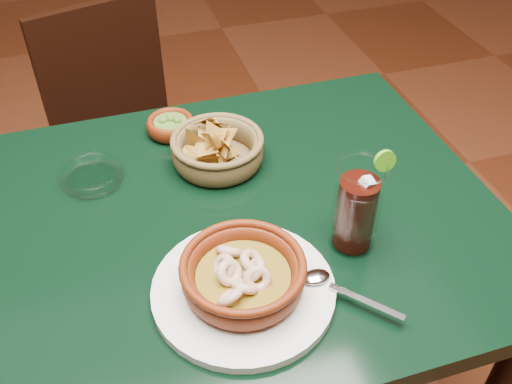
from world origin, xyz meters
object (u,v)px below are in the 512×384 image
object	(u,v)px
dining_chair	(128,139)
shrimp_plate	(243,279)
cola_drink	(356,208)
dining_table	(184,261)
chip_basket	(217,149)

from	to	relation	value
dining_chair	shrimp_plate	bearing A→B (deg)	-83.07
shrimp_plate	cola_drink	world-z (taller)	cola_drink
shrimp_plate	cola_drink	size ratio (longest dim) A/B	1.90
dining_table	shrimp_plate	xyz separation A→B (m)	(0.07, -0.19, 0.13)
chip_basket	cola_drink	bearing A→B (deg)	-60.24
dining_chair	cola_drink	world-z (taller)	cola_drink
chip_basket	cola_drink	xyz separation A→B (m)	(0.17, -0.29, 0.05)
chip_basket	shrimp_plate	bearing A→B (deg)	-97.63
chip_basket	cola_drink	world-z (taller)	cola_drink
shrimp_plate	dining_table	bearing A→B (deg)	109.79
dining_chair	shrimp_plate	xyz separation A→B (m)	(0.11, -0.89, 0.32)
cola_drink	chip_basket	bearing A→B (deg)	119.76
shrimp_plate	chip_basket	world-z (taller)	chip_basket
dining_chair	shrimp_plate	size ratio (longest dim) A/B	2.32
dining_chair	dining_table	bearing A→B (deg)	-86.67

